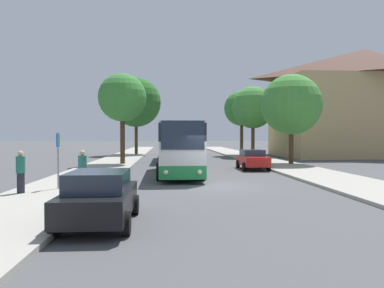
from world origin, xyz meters
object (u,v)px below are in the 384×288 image
tree_right_far (253,108)px  tree_left_far (122,98)px  bus_front (179,147)px  bus_middle (174,142)px  tree_left_near (136,102)px  tree_right_near (291,105)px  bus_stop_sign (58,154)px  parked_car_right_near (252,159)px  pedestrian_waiting_far (21,172)px  pedestrian_waiting_near (82,170)px  parked_car_left_curb (100,197)px  tree_right_mid (242,108)px

tree_right_far → tree_left_far: bearing=-141.3°
bus_front → bus_middle: 13.40m
bus_middle → tree_left_near: (-4.62, 10.53, 4.89)m
bus_middle → tree_right_near: bearing=-33.5°
bus_stop_sign → tree_left_near: tree_left_near is taller
bus_middle → parked_car_right_near: bus_middle is taller
bus_front → tree_right_far: tree_right_far is taller
bus_middle → pedestrian_waiting_far: bus_middle is taller
pedestrian_waiting_near → tree_right_near: bearing=17.4°
parked_car_left_curb → pedestrian_waiting_far: 6.50m
parked_car_left_curb → pedestrian_waiting_far: pedestrian_waiting_far is taller
pedestrian_waiting_far → tree_right_mid: bearing=103.9°
pedestrian_waiting_near → pedestrian_waiting_far: (-2.39, -0.40, -0.00)m
parked_car_right_near → tree_right_far: (3.62, 15.42, 4.95)m
pedestrian_waiting_far → bus_middle: bearing=113.4°
bus_middle → bus_stop_sign: bearing=-105.1°
bus_middle → parked_car_right_near: 11.48m
bus_stop_sign → tree_right_near: bearing=42.3°
parked_car_right_near → tree_right_far: tree_right_far is taller
tree_right_near → parked_car_left_curb: bearing=-121.4°
bus_middle → parked_car_right_near: bearing=-60.8°
bus_front → tree_right_far: 21.30m
parked_car_right_near → tree_right_near: (4.11, 3.57, 4.31)m
pedestrian_waiting_far → tree_right_far: 31.58m
bus_front → parked_car_left_curb: 13.45m
parked_car_right_near → pedestrian_waiting_far: size_ratio=2.38×
tree_right_mid → bus_stop_sign: bearing=-115.9°
pedestrian_waiting_near → tree_right_far: bearing=34.0°
bus_stop_sign → bus_middle: bearing=74.7°
bus_front → bus_middle: (0.01, 13.40, 0.06)m
bus_stop_sign → pedestrian_waiting_near: 1.64m
parked_car_left_curb → tree_left_far: bearing=95.2°
parked_car_right_near → tree_right_mid: 19.62m
bus_front → tree_left_far: bearing=118.7°
pedestrian_waiting_far → pedestrian_waiting_near: bearing=50.1°
bus_front → tree_right_near: bearing=35.2°
tree_right_mid → tree_left_near: bearing=172.1°
parked_car_left_curb → tree_right_mid: size_ratio=0.51×
bus_middle → tree_left_near: bearing=113.9°
pedestrian_waiting_far → tree_left_far: 16.79m
pedestrian_waiting_near → tree_right_mid: 32.79m
bus_stop_sign → pedestrian_waiting_near: (1.24, -0.83, -0.67)m
tree_left_near → tree_right_near: size_ratio=1.30×
parked_car_right_near → bus_stop_sign: 15.13m
tree_left_near → tree_right_mid: (13.12, -1.82, -0.85)m
pedestrian_waiting_far → tree_right_near: bearing=83.3°
bus_stop_sign → tree_right_far: (14.70, 25.68, 4.02)m
bus_middle → pedestrian_waiting_far: bearing=-107.1°
tree_right_mid → tree_right_far: (0.66, -3.29, -0.14)m
parked_car_left_curb → tree_left_near: tree_left_near is taller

